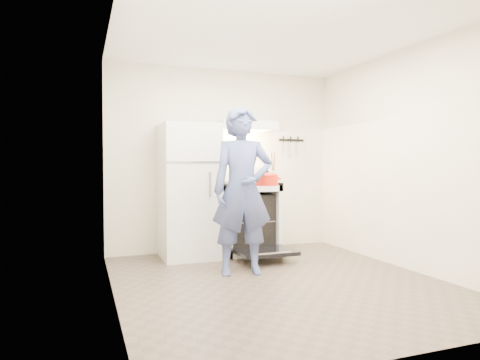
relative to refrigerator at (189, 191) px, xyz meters
name	(u,v)px	position (x,y,z in m)	size (l,w,h in m)	color
floor	(279,282)	(0.58, -1.45, -0.85)	(3.60, 3.60, 0.00)	brown
back_wall	(223,160)	(0.58, 0.35, 0.40)	(3.20, 0.02, 2.50)	#EFE5C9
refrigerator	(189,191)	(0.00, 0.00, 0.00)	(0.70, 0.70, 1.70)	silver
stove_body	(247,219)	(0.81, 0.02, -0.39)	(0.76, 0.65, 0.92)	silver
cooktop	(247,183)	(0.81, 0.02, 0.09)	(0.76, 0.65, 0.03)	black
backsplash	(240,174)	(0.81, 0.31, 0.20)	(0.76, 0.07, 0.20)	silver
oven_door	(265,252)	(0.81, -0.57, -0.72)	(0.70, 0.54, 0.04)	black
oven_rack	(247,220)	(0.81, 0.02, -0.41)	(0.60, 0.52, 0.01)	slate
range_hood	(245,126)	(0.81, 0.10, 0.86)	(0.76, 0.50, 0.12)	silver
knife_strip	(291,140)	(1.63, 0.33, 0.70)	(0.40, 0.02, 0.03)	black
pizza_stone	(250,219)	(0.84, 0.02, -0.40)	(0.32, 0.32, 0.02)	#896147
tea_kettle	(240,171)	(0.73, 0.09, 0.25)	(0.24, 0.20, 0.29)	silver
utensil_jar	(273,175)	(1.12, -0.15, 0.20)	(0.09, 0.09, 0.13)	silver
person	(242,191)	(0.35, -1.01, 0.05)	(0.66, 0.43, 1.81)	navy
dutch_oven	(267,181)	(0.74, -0.80, 0.15)	(0.32, 0.25, 0.22)	red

